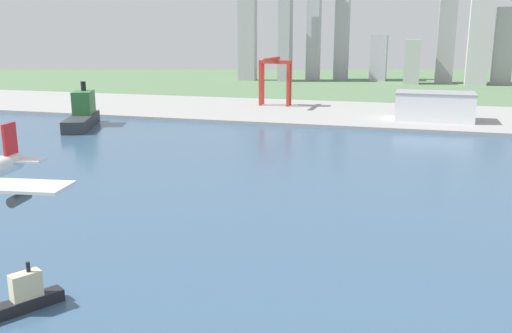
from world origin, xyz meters
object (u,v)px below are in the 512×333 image
(container_barge, at_px, (82,114))
(port_crane_red, at_px, (275,71))
(tugboat_small, at_px, (24,297))
(warehouse_main, at_px, (434,106))

(container_barge, bearing_deg, port_crane_red, 51.79)
(port_crane_red, bearing_deg, tugboat_small, -84.48)
(port_crane_red, bearing_deg, warehouse_main, -19.64)
(tugboat_small, relative_size, warehouse_main, 0.34)
(warehouse_main, bearing_deg, port_crane_red, 160.36)
(container_barge, distance_m, warehouse_main, 248.38)
(tugboat_small, relative_size, port_crane_red, 0.41)
(tugboat_small, bearing_deg, port_crane_red, 95.52)
(tugboat_small, distance_m, port_crane_red, 364.86)
(container_barge, height_order, tugboat_small, container_barge)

